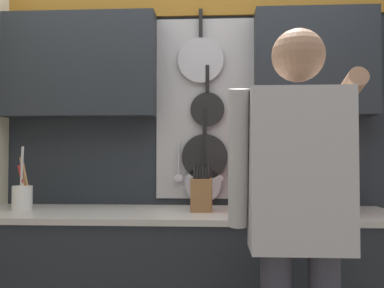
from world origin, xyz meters
TOP-DOWN VIEW (x-y plane):
  - back_wall_unit at (-0.01, 0.29)m, footprint 2.80×0.20m
  - microwave at (0.58, 0.01)m, footprint 0.48×0.35m
  - knife_block at (0.10, 0.01)m, footprint 0.11×0.15m
  - utensil_crock at (-0.89, 0.01)m, footprint 0.11×0.11m
  - person at (0.49, -0.61)m, footprint 0.54×0.65m

SIDE VIEW (x-z plane):
  - utensil_crock at x=-0.89m, z-range 0.80..1.15m
  - knife_block at x=0.10m, z-range 0.86..1.11m
  - person at x=0.49m, z-range 0.16..1.84m
  - microwave at x=0.58m, z-range 0.89..1.19m
  - back_wall_unit at x=-0.01m, z-range 0.24..2.59m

